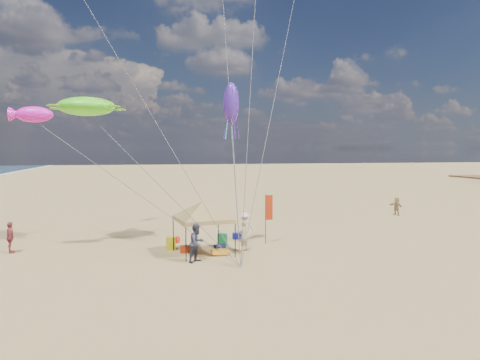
{
  "coord_description": "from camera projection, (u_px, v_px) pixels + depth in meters",
  "views": [
    {
      "loc": [
        -4.93,
        -20.15,
        5.66
      ],
      "look_at": [
        0.0,
        3.0,
        4.0
      ],
      "focal_mm": 33.94,
      "sensor_mm": 36.0,
      "label": 1
    }
  ],
  "objects": [
    {
      "name": "feather_flag",
      "position": [
        268.0,
        211.0,
        26.87
      ],
      "size": [
        0.45,
        0.04,
        2.95
      ],
      "color": "black",
      "rests_on": "ground"
    },
    {
      "name": "chair_yellow",
      "position": [
        171.0,
        243.0,
        25.33
      ],
      "size": [
        0.5,
        0.5,
        0.7
      ],
      "primitive_type": "cube",
      "color": "yellow",
      "rests_on": "ground"
    },
    {
      "name": "chair_green",
      "position": [
        222.0,
        240.0,
        26.33
      ],
      "size": [
        0.5,
        0.5,
        0.7
      ],
      "primitive_type": "cube",
      "color": "#188544",
      "rests_on": "ground"
    },
    {
      "name": "fish_kite",
      "position": [
        34.0,
        114.0,
        23.96
      ],
      "size": [
        2.13,
        1.57,
        0.85
      ],
      "primitive_type": "ellipsoid",
      "rotation": [
        0.0,
        0.0,
        -0.36
      ],
      "color": "#FF1BD4",
      "rests_on": "ground"
    },
    {
      "name": "squid_kite",
      "position": [
        231.0,
        103.0,
        25.22
      ],
      "size": [
        1.15,
        1.15,
        2.34
      ],
      "primitive_type": "ellipsoid",
      "rotation": [
        0.0,
        0.0,
        -0.34
      ],
      "color": "#4924A3",
      "rests_on": "ground"
    },
    {
      "name": "turtle_kite",
      "position": [
        86.0,
        107.0,
        26.05
      ],
      "size": [
        3.38,
        2.76,
        1.09
      ],
      "primitive_type": "ellipsoid",
      "rotation": [
        0.0,
        0.0,
        0.05
      ],
      "color": "#57FC21",
      "rests_on": "ground"
    },
    {
      "name": "cooler_blue",
      "position": [
        237.0,
        236.0,
        28.33
      ],
      "size": [
        0.54,
        0.38,
        0.38
      ],
      "primitive_type": "cube",
      "color": "#121996",
      "rests_on": "ground"
    },
    {
      "name": "person_near_a",
      "position": [
        243.0,
        236.0,
        24.96
      ],
      "size": [
        0.74,
        0.68,
        1.69
      ],
      "primitive_type": "imported",
      "rotation": [
        0.0,
        0.0,
        3.75
      ],
      "color": "tan",
      "rests_on": "ground"
    },
    {
      "name": "canopy_tent",
      "position": [
        203.0,
        203.0,
        24.18
      ],
      "size": [
        5.26,
        5.26,
        3.29
      ],
      "color": "black",
      "rests_on": "ground"
    },
    {
      "name": "cooler_red",
      "position": [
        185.0,
        249.0,
        24.6
      ],
      "size": [
        0.54,
        0.38,
        0.38
      ],
      "primitive_type": "cube",
      "color": "#A7300D",
      "rests_on": "ground"
    },
    {
      "name": "bag_navy",
      "position": [
        220.0,
        248.0,
        25.01
      ],
      "size": [
        0.69,
        0.54,
        0.36
      ],
      "primitive_type": "cylinder",
      "rotation": [
        0.0,
        1.57,
        0.35
      ],
      "color": "#110D3B",
      "rests_on": "ground"
    },
    {
      "name": "person_near_c",
      "position": [
        244.0,
        226.0,
        27.91
      ],
      "size": [
        1.13,
        0.68,
        1.71
      ],
      "primitive_type": "imported",
      "rotation": [
        0.0,
        0.0,
        3.19
      ],
      "color": "white",
      "rests_on": "ground"
    },
    {
      "name": "ground",
      "position": [
        253.0,
        270.0,
        21.07
      ],
      "size": [
        280.0,
        280.0,
        0.0
      ],
      "primitive_type": "plane",
      "color": "tan",
      "rests_on": "ground"
    },
    {
      "name": "crate_grey",
      "position": [
        221.0,
        253.0,
        23.92
      ],
      "size": [
        0.34,
        0.3,
        0.28
      ],
      "primitive_type": "cube",
      "color": "gray",
      "rests_on": "ground"
    },
    {
      "name": "bag_orange",
      "position": [
        176.0,
        240.0,
        27.12
      ],
      "size": [
        0.54,
        0.69,
        0.36
      ],
      "primitive_type": "cylinder",
      "rotation": [
        0.0,
        1.57,
        1.22
      ],
      "color": "red",
      "rests_on": "ground"
    },
    {
      "name": "beach_cart",
      "position": [
        220.0,
        252.0,
        23.95
      ],
      "size": [
        0.9,
        0.5,
        0.24
      ],
      "primitive_type": "cube",
      "color": "#FFA51C",
      "rests_on": "ground"
    },
    {
      "name": "person_near_b",
      "position": [
        197.0,
        243.0,
        22.5
      ],
      "size": [
        1.18,
        1.16,
        1.91
      ],
      "primitive_type": "imported",
      "rotation": [
        0.0,
        0.0,
        0.73
      ],
      "color": "#383B4C",
      "rests_on": "ground"
    },
    {
      "name": "person_far_a",
      "position": [
        10.0,
        238.0,
        24.44
      ],
      "size": [
        0.68,
        1.07,
        1.7
      ],
      "primitive_type": "imported",
      "rotation": [
        0.0,
        0.0,
        1.86
      ],
      "color": "#9F3D43",
      "rests_on": "ground"
    },
    {
      "name": "person_far_c",
      "position": [
        397.0,
        206.0,
        38.3
      ],
      "size": [
        0.87,
        1.52,
        1.56
      ],
      "primitive_type": "imported",
      "rotation": [
        0.0,
        0.0,
        5.01
      ],
      "color": "tan",
      "rests_on": "ground"
    }
  ]
}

